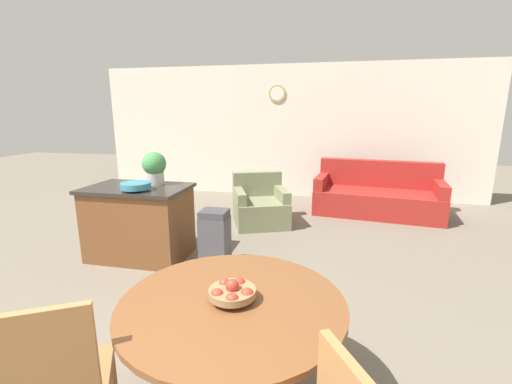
% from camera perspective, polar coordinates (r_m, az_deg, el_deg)
% --- Properties ---
extents(wall_back, '(8.00, 0.09, 2.70)m').
position_cam_1_polar(wall_back, '(7.27, 4.93, 9.97)').
color(wall_back, silver).
rests_on(wall_back, ground_plane).
extents(dining_table, '(1.27, 1.27, 0.72)m').
position_cam_1_polar(dining_table, '(2.09, -3.87, -21.43)').
color(dining_table, brown).
rests_on(dining_table, ground_plane).
extents(dining_chair_near_left, '(0.57, 0.57, 0.95)m').
position_cam_1_polar(dining_chair_near_left, '(2.07, -29.85, -25.39)').
color(dining_chair_near_left, '#9E6B3D').
rests_on(dining_chair_near_left, ground_plane).
extents(fruit_bowl, '(0.26, 0.26, 0.13)m').
position_cam_1_polar(fruit_bowl, '(1.97, -3.98, -16.25)').
color(fruit_bowl, olive).
rests_on(fruit_bowl, dining_table).
extents(kitchen_island, '(1.20, 0.78, 0.88)m').
position_cam_1_polar(kitchen_island, '(4.41, -18.85, -4.74)').
color(kitchen_island, brown).
rests_on(kitchen_island, ground_plane).
extents(teal_bowl, '(0.33, 0.33, 0.09)m').
position_cam_1_polar(teal_bowl, '(4.08, -19.40, 0.98)').
color(teal_bowl, teal).
rests_on(teal_bowl, kitchen_island).
extents(potted_plant, '(0.29, 0.29, 0.40)m').
position_cam_1_polar(potted_plant, '(4.36, -16.58, 4.02)').
color(potted_plant, beige).
rests_on(potted_plant, kitchen_island).
extents(trash_bin, '(0.31, 0.28, 0.68)m').
position_cam_1_polar(trash_bin, '(3.95, -6.86, -7.83)').
color(trash_bin, '#47474C').
rests_on(trash_bin, ground_plane).
extents(couch, '(2.20, 1.25, 0.90)m').
position_cam_1_polar(couch, '(6.40, 19.52, -0.67)').
color(couch, maroon).
rests_on(couch, ground_plane).
extents(armchair, '(1.05, 1.07, 0.80)m').
position_cam_1_polar(armchair, '(5.47, 0.67, -2.47)').
color(armchair, '#7A7F5B').
rests_on(armchair, ground_plane).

